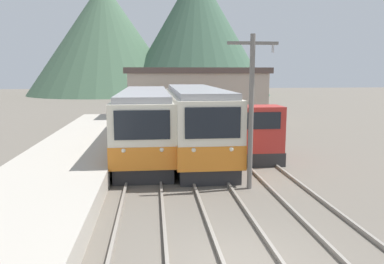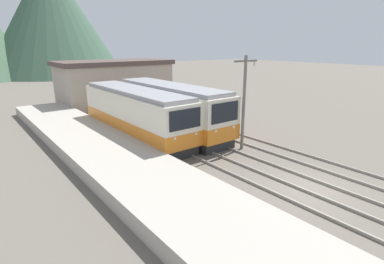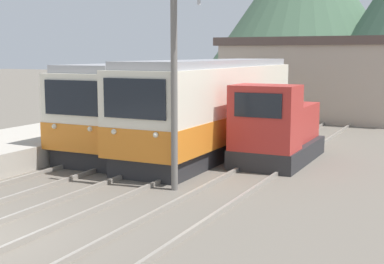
# 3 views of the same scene
# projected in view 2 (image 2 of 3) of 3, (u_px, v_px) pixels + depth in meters

# --- Properties ---
(ground_plane) EXTENTS (200.00, 200.00, 0.00)m
(ground_plane) POSITION_uv_depth(u_px,v_px,m) (310.00, 188.00, 14.65)
(ground_plane) COLOR #665E54
(platform_left) EXTENTS (4.50, 54.00, 0.82)m
(platform_left) POSITION_uv_depth(u_px,v_px,m) (216.00, 227.00, 10.82)
(platform_left) COLOR #ADA599
(platform_left) RESTS_ON ground
(track_left) EXTENTS (1.54, 60.00, 0.14)m
(track_left) POSITION_uv_depth(u_px,v_px,m) (277.00, 204.00, 13.09)
(track_left) COLOR gray
(track_left) RESTS_ON ground
(track_center) EXTENTS (1.54, 60.00, 0.14)m
(track_center) POSITION_uv_depth(u_px,v_px,m) (312.00, 186.00, 14.75)
(track_center) COLOR gray
(track_center) RESTS_ON ground
(track_right) EXTENTS (1.54, 60.00, 0.14)m
(track_right) POSITION_uv_depth(u_px,v_px,m) (342.00, 171.00, 16.53)
(track_right) COLOR gray
(track_right) RESTS_ON ground
(commuter_train_left) EXTENTS (2.84, 12.41, 3.68)m
(commuter_train_left) POSITION_uv_depth(u_px,v_px,m) (136.00, 115.00, 22.30)
(commuter_train_left) COLOR #28282B
(commuter_train_left) RESTS_ON ground
(commuter_train_center) EXTENTS (2.84, 12.26, 3.83)m
(commuter_train_center) POSITION_uv_depth(u_px,v_px,m) (171.00, 111.00, 23.56)
(commuter_train_center) COLOR #28282B
(commuter_train_center) RESTS_ON ground
(shunting_locomotive) EXTENTS (2.40, 5.06, 3.00)m
(shunting_locomotive) POSITION_uv_depth(u_px,v_px,m) (206.00, 114.00, 24.88)
(shunting_locomotive) COLOR #28282B
(shunting_locomotive) RESTS_ON ground
(catenary_mast_mid) EXTENTS (2.00, 0.20, 6.14)m
(catenary_mast_mid) POSITION_uv_depth(u_px,v_px,m) (244.00, 99.00, 19.30)
(catenary_mast_mid) COLOR slate
(catenary_mast_mid) RESTS_ON ground
(station_building) EXTENTS (12.60, 6.30, 5.06)m
(station_building) POSITION_uv_depth(u_px,v_px,m) (115.00, 83.00, 34.60)
(station_building) COLOR #AD9E8E
(station_building) RESTS_ON ground
(mountain_backdrop) EXTENTS (50.02, 35.12, 25.39)m
(mountain_backdrop) POSITION_uv_depth(u_px,v_px,m) (2.00, 19.00, 63.58)
(mountain_backdrop) COLOR #3D5B47
(mountain_backdrop) RESTS_ON ground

